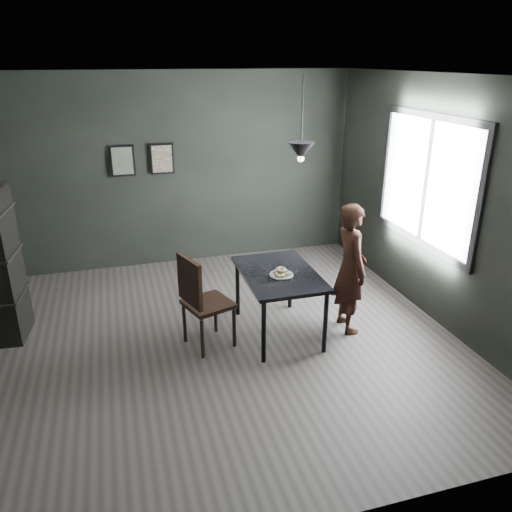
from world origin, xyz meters
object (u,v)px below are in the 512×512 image
object	(u,v)px
white_plate	(281,275)
shelf_unit	(0,266)
cafe_table	(279,279)
wood_chair	(200,297)
pendant_lamp	(301,151)
woman	(350,268)

from	to	relation	value
white_plate	shelf_unit	xyz separation A→B (m)	(-2.91, 0.87, 0.10)
cafe_table	wood_chair	world-z (taller)	wood_chair
shelf_unit	pendant_lamp	bearing A→B (deg)	-5.89
wood_chair	shelf_unit	xyz separation A→B (m)	(-2.02, 0.84, 0.25)
cafe_table	white_plate	world-z (taller)	white_plate
wood_chair	shelf_unit	size ratio (longest dim) A/B	0.62
pendant_lamp	white_plate	bearing A→B (deg)	-141.77
shelf_unit	pendant_lamp	size ratio (longest dim) A/B	1.98
wood_chair	shelf_unit	distance (m)	2.20
woman	wood_chair	bearing A→B (deg)	90.05
white_plate	wood_chair	size ratio (longest dim) A/B	0.22
white_plate	pendant_lamp	world-z (taller)	pendant_lamp
woman	wood_chair	distance (m)	1.71
pendant_lamp	cafe_table	bearing A→B (deg)	-158.20
white_plate	woman	xyz separation A→B (m)	(0.81, -0.02, -0.00)
cafe_table	white_plate	distance (m)	0.14
white_plate	pendant_lamp	xyz separation A→B (m)	(0.26, 0.21, 1.29)
woman	shelf_unit	size ratio (longest dim) A/B	0.88
white_plate	shelf_unit	bearing A→B (deg)	163.30
shelf_unit	wood_chair	bearing A→B (deg)	-16.52
white_plate	woman	size ratio (longest dim) A/B	0.15
wood_chair	pendant_lamp	world-z (taller)	pendant_lamp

